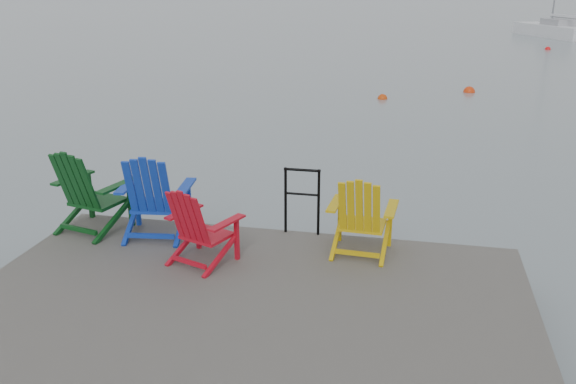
% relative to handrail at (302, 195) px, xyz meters
% --- Properties ---
extents(ground, '(400.00, 400.00, 0.00)m').
position_rel_handrail_xyz_m(ground, '(-0.25, -2.45, -1.04)').
color(ground, slate).
rests_on(ground, ground).
extents(dock, '(6.00, 5.00, 1.40)m').
position_rel_handrail_xyz_m(dock, '(-0.25, -2.45, -0.69)').
color(dock, '#312E2B').
rests_on(dock, ground).
extents(handrail, '(0.48, 0.04, 0.90)m').
position_rel_handrail_xyz_m(handrail, '(0.00, 0.00, 0.00)').
color(handrail, black).
rests_on(handrail, dock).
extents(chair_green, '(1.05, 0.99, 1.14)m').
position_rel_handrail_xyz_m(chair_green, '(-2.77, -0.50, 0.03)').
color(chair_green, '#0B3D13').
rests_on(chair_green, dock).
extents(chair_blue, '(0.99, 0.93, 1.14)m').
position_rel_handrail_xyz_m(chair_blue, '(-1.85, -0.50, 0.03)').
color(chair_blue, '#1034AC').
rests_on(chair_blue, dock).
extents(chair_red, '(0.92, 0.88, 0.96)m').
position_rel_handrail_xyz_m(chair_red, '(-1.00, -1.14, -0.06)').
color(chair_red, red).
rests_on(chair_red, dock).
extents(chair_yellow, '(0.84, 0.79, 1.02)m').
position_rel_handrail_xyz_m(chair_yellow, '(0.82, -0.48, -0.03)').
color(chair_yellow, gold).
rests_on(chair_yellow, dock).
extents(sailboat_near, '(4.59, 7.63, 10.41)m').
position_rel_handrail_xyz_m(sailboat_near, '(10.47, 39.45, -0.69)').
color(sailboat_near, white).
rests_on(sailboat_near, ground).
extents(buoy_a, '(0.33, 0.33, 0.33)m').
position_rel_handrail_xyz_m(buoy_a, '(0.28, 12.86, -1.04)').
color(buoy_a, '#C63E0B').
rests_on(buoy_a, ground).
extents(buoy_b, '(0.40, 0.40, 0.40)m').
position_rel_handrail_xyz_m(buoy_b, '(3.17, 14.81, -1.04)').
color(buoy_b, red).
rests_on(buoy_b, ground).
extents(buoy_d, '(0.32, 0.32, 0.32)m').
position_rel_handrail_xyz_m(buoy_d, '(8.53, 30.40, -1.04)').
color(buoy_d, red).
rests_on(buoy_d, ground).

